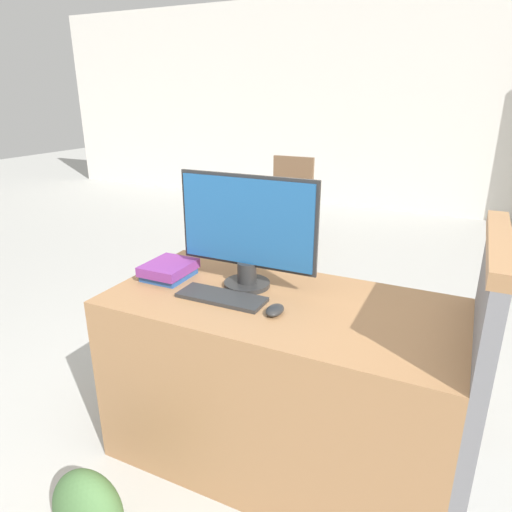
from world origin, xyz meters
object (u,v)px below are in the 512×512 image
Objects in this scene: mouse at (275,310)px; book_stack at (169,270)px; keyboard at (222,297)px; far_chair at (289,199)px; monitor at (247,230)px.

mouse is 0.44× the size of book_stack.
keyboard is 3.62× the size of mouse.
keyboard is 1.61× the size of book_stack.
far_chair is (-0.85, 2.89, -0.26)m from keyboard.
monitor is 0.37m from mouse.
far_chair reaches higher than keyboard.
mouse is at bearing -12.35° from book_stack.
monitor reaches higher than mouse.
monitor is 0.65× the size of far_chair.
far_chair is at bearing 107.93° from monitor.
mouse is (0.25, -0.03, 0.01)m from keyboard.
keyboard is at bearing -20.58° from far_chair.
book_stack reaches higher than keyboard.
mouse is 0.59m from book_stack.
monitor reaches higher than book_stack.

